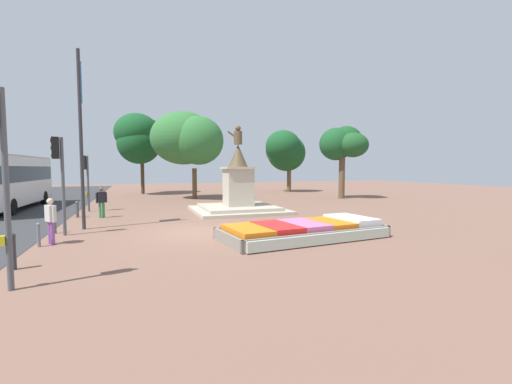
# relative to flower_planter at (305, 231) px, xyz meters

# --- Properties ---
(ground_plane) EXTENTS (89.14, 89.14, 0.00)m
(ground_plane) POSITION_rel_flower_planter_xyz_m (-3.53, 2.41, -0.27)
(ground_plane) COLOR brown
(flower_planter) EXTENTS (6.22, 3.25, 0.64)m
(flower_planter) POSITION_rel_flower_planter_xyz_m (0.00, 0.00, 0.00)
(flower_planter) COLOR #38281C
(flower_planter) RESTS_ON ground_plane
(statue_monument) EXTENTS (5.12, 5.12, 4.97)m
(statue_monument) POSITION_rel_flower_planter_xyz_m (-0.15, 8.10, 0.77)
(statue_monument) COLOR #B2A894
(statue_monument) RESTS_ON ground_plane
(traffic_light_mid_block) EXTENTS (0.42, 0.31, 3.67)m
(traffic_light_mid_block) POSITION_rel_flower_planter_xyz_m (-8.41, 3.44, 2.30)
(traffic_light_mid_block) COLOR #4C5156
(traffic_light_mid_block) RESTS_ON ground_plane
(traffic_light_far_corner) EXTENTS (0.41, 0.29, 3.24)m
(traffic_light_far_corner) POSITION_rel_flower_planter_xyz_m (-8.48, 10.98, 1.97)
(traffic_light_far_corner) COLOR #4C5156
(traffic_light_far_corner) RESTS_ON ground_plane
(banner_pole) EXTENTS (0.14, 0.73, 7.29)m
(banner_pole) POSITION_rel_flower_planter_xyz_m (-7.81, 4.68, 3.65)
(banner_pole) COLOR #2D2D33
(banner_pole) RESTS_ON ground_plane
(city_bus) EXTENTS (2.68, 10.33, 3.27)m
(city_bus) POSITION_rel_flower_planter_xyz_m (-13.09, 13.35, 1.61)
(city_bus) COLOR silver
(city_bus) RESTS_ON ground_plane
(pedestrian_near_planter) EXTENTS (0.39, 0.49, 1.54)m
(pedestrian_near_planter) POSITION_rel_flower_planter_xyz_m (-8.42, 1.89, 0.60)
(pedestrian_near_planter) COLOR #8C4C99
(pedestrian_near_planter) RESTS_ON ground_plane
(pedestrian_crossing_plaza) EXTENTS (0.51, 0.38, 1.56)m
(pedestrian_crossing_plaza) POSITION_rel_flower_planter_xyz_m (-7.42, 8.01, 0.62)
(pedestrian_crossing_plaza) COLOR #338C4C
(pedestrian_crossing_plaza) RESTS_ON ground_plane
(kerb_bollard_south) EXTENTS (0.17, 0.17, 0.93)m
(kerb_bollard_south) POSITION_rel_flower_planter_xyz_m (-8.66, -1.04, 0.22)
(kerb_bollard_south) COLOR #2D2D33
(kerb_bollard_south) RESTS_ON ground_plane
(kerb_bollard_mid_a) EXTENTS (0.11, 0.11, 0.78)m
(kerb_bollard_mid_a) POSITION_rel_flower_planter_xyz_m (-8.72, 1.61, 0.14)
(kerb_bollard_mid_a) COLOR slate
(kerb_bollard_mid_a) RESTS_ON ground_plane
(kerb_bollard_mid_b) EXTENTS (0.12, 0.12, 0.85)m
(kerb_bollard_mid_b) POSITION_rel_flower_planter_xyz_m (-8.74, 3.99, 0.17)
(kerb_bollard_mid_b) COLOR #4C5156
(kerb_bollard_mid_b) RESTS_ON ground_plane
(kerb_bollard_north) EXTENTS (0.17, 0.17, 0.84)m
(kerb_bollard_north) POSITION_rel_flower_planter_xyz_m (-8.62, 8.52, 0.17)
(kerb_bollard_north) COLOR #4C5156
(kerb_bollard_north) RESTS_ON ground_plane
(park_tree_far_left) EXTENTS (5.62, 5.74, 7.14)m
(park_tree_far_left) POSITION_rel_flower_planter_xyz_m (-1.72, 17.21, 4.61)
(park_tree_far_left) COLOR brown
(park_tree_far_left) RESTS_ON ground_plane
(park_tree_behind_statue) EXTENTS (4.48, 4.14, 6.47)m
(park_tree_behind_statue) POSITION_rel_flower_planter_xyz_m (9.12, 22.42, 4.14)
(park_tree_behind_statue) COLOR brown
(park_tree_behind_statue) RESTS_ON ground_plane
(park_tree_far_right) EXTENTS (4.94, 5.62, 7.66)m
(park_tree_far_right) POSITION_rel_flower_planter_xyz_m (-5.25, 23.82, 5.19)
(park_tree_far_right) COLOR #4C3823
(park_tree_far_right) RESTS_ON ground_plane
(park_tree_street_side) EXTENTS (3.76, 3.36, 6.04)m
(park_tree_street_side) POSITION_rel_flower_planter_xyz_m (10.62, 13.63, 4.27)
(park_tree_street_side) COLOR brown
(park_tree_street_side) RESTS_ON ground_plane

